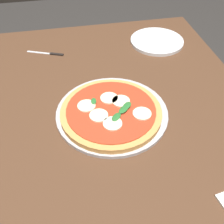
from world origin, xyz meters
TOP-DOWN VIEW (x-y plane):
  - dining_table at (0.00, 0.00)m, footprint 1.35×1.11m
  - serving_tray at (-0.03, 0.05)m, footprint 0.37×0.37m
  - pizza at (-0.02, 0.04)m, footprint 0.33×0.33m
  - plate_white at (-0.45, 0.34)m, footprint 0.24×0.24m
  - knife at (-0.44, -0.14)m, footprint 0.07×0.16m

SIDE VIEW (x-z plane):
  - dining_table at x=0.00m, z-range 0.29..1.04m
  - knife at x=-0.44m, z-range 0.76..0.76m
  - serving_tray at x=-0.03m, z-range 0.76..0.77m
  - plate_white at x=-0.45m, z-range 0.76..0.77m
  - pizza at x=-0.02m, z-range 0.77..0.80m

